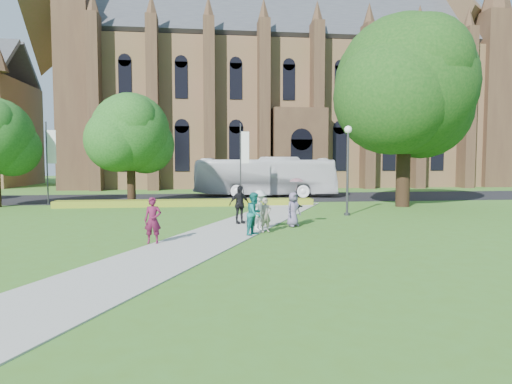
{
  "coord_description": "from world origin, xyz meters",
  "views": [
    {
      "loc": [
        -1.09,
        -19.28,
        3.24
      ],
      "look_at": [
        1.79,
        4.01,
        1.6
      ],
      "focal_mm": 32.0,
      "sensor_mm": 36.0,
      "label": 1
    }
  ],
  "objects": [
    {
      "name": "ground",
      "position": [
        0.0,
        0.0,
        0.0
      ],
      "size": [
        160.0,
        160.0,
        0.0
      ],
      "primitive_type": "plane",
      "color": "#437121",
      "rests_on": "ground"
    },
    {
      "name": "road",
      "position": [
        0.0,
        20.0,
        0.01
      ],
      "size": [
        160.0,
        10.0,
        0.02
      ],
      "primitive_type": "cube",
      "color": "black",
      "rests_on": "ground"
    },
    {
      "name": "footpath",
      "position": [
        0.0,
        1.0,
        0.02
      ],
      "size": [
        15.58,
        28.54,
        0.04
      ],
      "primitive_type": "cube",
      "rotation": [
        0.0,
        0.0,
        -0.44
      ],
      "color": "#B2B2A8",
      "rests_on": "ground"
    },
    {
      "name": "flower_hedge",
      "position": [
        -2.0,
        13.2,
        0.23
      ],
      "size": [
        18.0,
        1.4,
        0.45
      ],
      "primitive_type": "cube",
      "color": "gold",
      "rests_on": "ground"
    },
    {
      "name": "cathedral",
      "position": [
        10.0,
        39.73,
        12.98
      ],
      "size": [
        52.6,
        18.25,
        28.0
      ],
      "color": "brown",
      "rests_on": "ground"
    },
    {
      "name": "streetlamp",
      "position": [
        7.5,
        6.5,
        3.3
      ],
      "size": [
        0.44,
        0.44,
        5.24
      ],
      "color": "#38383D",
      "rests_on": "ground"
    },
    {
      "name": "large_tree",
      "position": [
        13.0,
        11.0,
        8.37
      ],
      "size": [
        9.6,
        9.6,
        13.2
      ],
      "color": "#332114",
      "rests_on": "ground"
    },
    {
      "name": "street_tree_1",
      "position": [
        -6.0,
        14.5,
        5.22
      ],
      "size": [
        5.6,
        5.6,
        8.05
      ],
      "color": "#332114",
      "rests_on": "ground"
    },
    {
      "name": "banner_pole_0",
      "position": [
        2.11,
        15.2,
        3.39
      ],
      "size": [
        0.7,
        0.1,
        6.0
      ],
      "color": "#38383D",
      "rests_on": "ground"
    },
    {
      "name": "banner_pole_1",
      "position": [
        -11.89,
        15.2,
        3.39
      ],
      "size": [
        0.7,
        0.1,
        6.0
      ],
      "color": "#38383D",
      "rests_on": "ground"
    },
    {
      "name": "tour_coach",
      "position": [
        4.76,
        20.94,
        1.78
      ],
      "size": [
        12.94,
        5.49,
        3.51
      ],
      "primitive_type": "imported",
      "rotation": [
        0.0,
        0.0,
        1.36
      ],
      "color": "white",
      "rests_on": "road"
    },
    {
      "name": "pedestrian_0",
      "position": [
        -2.89,
        -1.53,
        0.93
      ],
      "size": [
        0.67,
        0.46,
        1.79
      ],
      "primitive_type": "imported",
      "rotation": [
        0.0,
        0.0,
        -0.05
      ],
      "color": "#571331",
      "rests_on": "footpath"
    },
    {
      "name": "pedestrian_1",
      "position": [
        1.24,
        0.01,
        0.95
      ],
      "size": [
        1.08,
        1.12,
        1.83
      ],
      "primitive_type": "imported",
      "rotation": [
        0.0,
        0.0,
        0.96
      ],
      "color": "#156C68",
      "rests_on": "footpath"
    },
    {
      "name": "pedestrian_2",
      "position": [
        1.62,
        1.32,
        0.95
      ],
      "size": [
        1.34,
        1.28,
        1.83
      ],
      "primitive_type": "imported",
      "rotation": [
        0.0,
        0.0,
        0.7
      ],
      "color": "silver",
      "rests_on": "footpath"
    },
    {
      "name": "pedestrian_3",
      "position": [
        0.9,
        3.59,
        1.0
      ],
      "size": [
        1.22,
        0.86,
        1.92
      ],
      "primitive_type": "imported",
      "rotation": [
        0.0,
        0.0,
        0.39
      ],
      "color": "black",
      "rests_on": "footpath"
    },
    {
      "name": "pedestrian_4",
      "position": [
        3.41,
        2.32,
        0.86
      ],
      "size": [
        0.96,
        0.88,
        1.64
      ],
      "primitive_type": "imported",
      "rotation": [
        0.0,
        0.0,
        0.58
      ],
      "color": "slate",
      "rests_on": "footpath"
    },
    {
      "name": "pedestrian_5",
      "position": [
        3.53,
        2.9,
        0.83
      ],
      "size": [
        1.22,
        1.46,
        1.57
      ],
      "primitive_type": "imported",
      "rotation": [
        0.0,
        0.0,
        0.95
      ],
      "color": "#26292E",
      "rests_on": "footpath"
    },
    {
      "name": "pedestrian_6",
      "position": [
        1.82,
        0.69,
        0.8
      ],
      "size": [
        0.66,
        0.56,
        1.53
      ],
      "primitive_type": "imported",
      "rotation": [
        0.0,
        0.0,
        0.41
      ],
      "color": "gray",
      "rests_on": "footpath"
    },
    {
      "name": "parasol",
      "position": [
        3.59,
        2.42,
        1.98
      ],
      "size": [
        0.7,
        0.7,
        0.6
      ],
      "primitive_type": "imported",
      "rotation": [
        0.0,
        0.0,
        0.02
      ],
      "color": "#EFA9CC",
      "rests_on": "pedestrian_4"
    }
  ]
}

